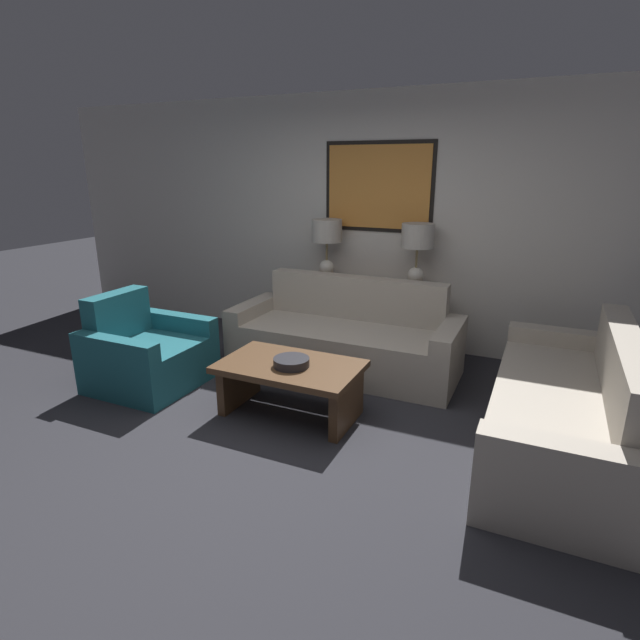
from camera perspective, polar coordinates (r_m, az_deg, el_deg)
ground_plane at (r=3.74m, az=-6.22°, el=-13.65°), size 20.00×20.00×0.00m
back_wall at (r=5.49m, az=6.73°, el=11.03°), size 8.41×0.12×2.65m
console_table at (r=5.43m, az=5.52°, el=0.64°), size 1.47×0.36×0.74m
table_lamp_left at (r=5.44m, az=0.77°, el=9.49°), size 0.33×0.33×0.63m
table_lamp_right at (r=5.12m, az=11.08°, el=8.70°), size 0.33×0.33×0.63m
couch_by_back_wall at (r=4.86m, az=2.86°, el=-2.30°), size 2.18×0.85×0.86m
couch_by_side at (r=3.89m, az=26.27°, el=-9.31°), size 0.85×2.18×0.86m
coffee_table at (r=3.96m, az=-3.43°, el=-6.62°), size 1.10×0.68×0.43m
decorative_bowl at (r=3.85m, az=-3.23°, el=-4.84°), size 0.28×0.28×0.07m
armchair_near_back_wall at (r=4.79m, az=-19.19°, el=-3.75°), size 0.86×0.92×0.82m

